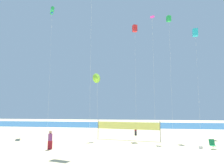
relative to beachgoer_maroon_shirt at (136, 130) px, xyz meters
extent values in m
plane|color=beige|center=(-0.83, -15.10, -0.81)|extent=(120.00, 120.00, 0.00)
cube|color=#28608C|center=(-0.83, 20.84, -0.81)|extent=(120.00, 20.00, 0.01)
cube|color=#2D2D33|center=(0.00, 0.00, -0.47)|extent=(0.33, 0.20, 0.69)
cylinder|color=maroon|center=(0.00, 0.00, 0.17)|extent=(0.35, 0.35, 0.57)
sphere|color=#997051|center=(0.00, 0.00, 0.58)|extent=(0.26, 0.26, 0.26)
cube|color=maroon|center=(-7.69, -11.88, -0.41)|extent=(0.38, 0.23, 0.80)
cylinder|color=#7A3872|center=(-7.69, -11.88, 0.32)|extent=(0.40, 0.40, 0.66)
sphere|color=tan|center=(-7.69, -11.88, 0.80)|extent=(0.30, 0.30, 0.30)
cube|color=#1E8C4C|center=(7.65, -9.48, -0.49)|extent=(0.52, 0.48, 0.03)
cube|color=#1E8C4C|center=(7.65, -9.19, -0.21)|extent=(0.52, 0.23, 0.57)
cylinder|color=silver|center=(7.65, -9.62, -0.65)|extent=(0.03, 0.03, 0.32)
cylinder|color=silver|center=(7.65, -9.33, -0.65)|extent=(0.03, 0.03, 0.32)
cylinder|color=#4C4C51|center=(-4.79, -3.92, 0.39)|extent=(0.08, 0.08, 2.40)
cylinder|color=#4C4C51|center=(3.11, -5.35, 0.39)|extent=(0.08, 0.08, 2.40)
cube|color=#EAE566|center=(-0.84, -4.63, 0.92)|extent=(7.90, 1.45, 0.90)
cube|color=white|center=(6.57, -9.28, -0.67)|extent=(0.36, 0.18, 0.29)
cylinder|color=silver|center=(-4.92, -7.79, 10.18)|extent=(0.01, 0.01, 21.99)
cylinder|color=silver|center=(-4.74, -4.78, 3.12)|extent=(0.01, 0.01, 7.87)
cone|color=#8CD833|center=(-4.74, -4.78, 7.06)|extent=(1.11, 1.26, 1.28)
cylinder|color=silver|center=(2.70, -2.29, 7.70)|extent=(0.01, 0.01, 17.02)
pyramid|color=#D833A5|center=(2.69, -2.27, 16.28)|extent=(0.82, 0.82, 0.26)
cylinder|color=silver|center=(5.14, -1.32, 7.70)|extent=(0.01, 0.01, 17.03)
cube|color=green|center=(5.14, -1.32, 16.21)|extent=(0.71, 0.71, 0.84)
cylinder|color=silver|center=(-14.28, 0.98, 9.66)|extent=(0.01, 0.01, 20.95)
cylinder|color=green|center=(-14.28, 0.98, 20.14)|extent=(1.55, 2.12, 0.56)
sphere|color=blue|center=(-14.28, 0.98, 19.76)|extent=(0.34, 0.34, 0.34)
cylinder|color=silver|center=(9.64, 2.14, 7.19)|extent=(0.01, 0.01, 16.00)
cube|color=#26BFCC|center=(9.64, 2.14, 15.19)|extent=(0.76, 0.76, 1.17)
cylinder|color=silver|center=(0.13, -1.12, 7.15)|extent=(0.01, 0.01, 15.93)
cube|color=red|center=(0.13, -1.12, 15.12)|extent=(0.82, 0.82, 0.99)
camera|label=1|loc=(1.07, -30.48, 2.93)|focal=32.35mm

